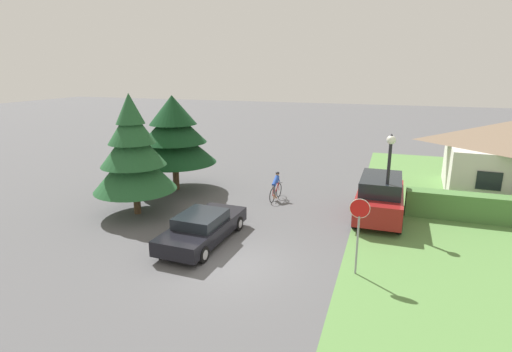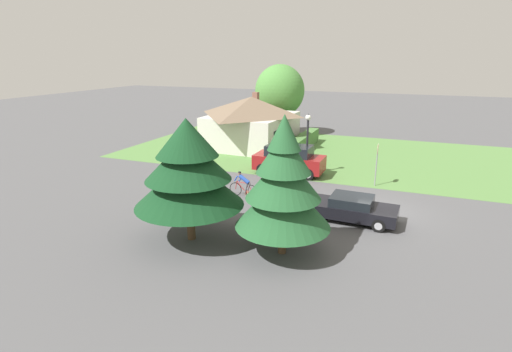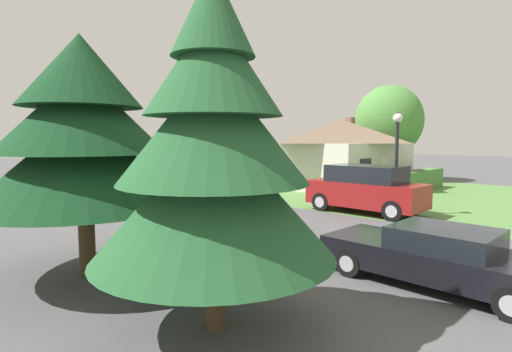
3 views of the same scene
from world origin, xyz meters
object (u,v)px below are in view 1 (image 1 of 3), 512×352
cyclist (276,187)px  conifer_tall_near (133,154)px  parked_suv_right (380,197)px  stop_sign (359,222)px  conifer_tall_far (174,134)px  sedan_left_lane (203,228)px  street_lamp (389,166)px

cyclist → conifer_tall_near: bearing=130.2°
parked_suv_right → stop_sign: bearing=175.5°
conifer_tall_near → conifer_tall_far: (-0.24, 4.14, 0.27)m
sedan_left_lane → parked_suv_right: size_ratio=1.00×
parked_suv_right → conifer_tall_far: conifer_tall_far is taller
cyclist → conifer_tall_far: size_ratio=0.34×
stop_sign → parked_suv_right: bearing=-97.9°
stop_sign → sedan_left_lane: bearing=-8.9°
conifer_tall_far → street_lamp: bearing=-10.6°
parked_suv_right → street_lamp: bearing=-166.2°
street_lamp → conifer_tall_near: size_ratio=0.73×
parked_suv_right → conifer_tall_far: 11.55m
conifer_tall_near → conifer_tall_far: 4.15m
cyclist → stop_sign: 8.43m
cyclist → conifer_tall_near: 7.44m
street_lamp → cyclist: bearing=158.4°
cyclist → parked_suv_right: 5.44m
cyclist → street_lamp: size_ratio=0.43×
conifer_tall_near → conifer_tall_far: size_ratio=1.06×
parked_suv_right → conifer_tall_near: conifer_tall_near is taller
parked_suv_right → street_lamp: street_lamp is taller
parked_suv_right → conifer_tall_far: (-11.29, 1.01, 2.22)m
sedan_left_lane → stop_sign: bearing=-93.9°
street_lamp → conifer_tall_near: conifer_tall_near is taller
parked_suv_right → sedan_left_lane: bearing=128.4°
sedan_left_lane → parked_suv_right: parked_suv_right is taller
sedan_left_lane → conifer_tall_far: bearing=40.0°
street_lamp → conifer_tall_far: conifer_tall_far is taller
parked_suv_right → stop_sign: size_ratio=1.76×
sedan_left_lane → parked_suv_right: bearing=-49.9°
street_lamp → conifer_tall_far: 11.77m
sedan_left_lane → stop_sign: (6.06, -0.66, 1.26)m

